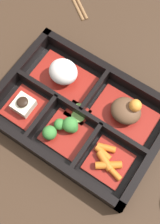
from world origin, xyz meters
TOP-DOWN VIEW (x-y plane):
  - ground_plane at (0.00, 0.00)m, footprint 3.00×3.00m
  - bento_base at (0.00, 0.00)m, footprint 0.31×0.22m
  - bento_rim at (-0.00, -0.00)m, footprint 0.31×0.22m
  - bowl_rice at (-0.07, 0.05)m, footprint 0.12×0.07m
  - bowl_stew at (0.07, 0.05)m, footprint 0.12×0.07m
  - bowl_tofu at (-0.10, -0.05)m, footprint 0.07×0.07m
  - bowl_greens at (-0.01, -0.04)m, footprint 0.08×0.07m
  - bowl_carrots at (0.09, -0.05)m, footprint 0.07×0.07m
  - bowl_pickles at (-0.00, -0.00)m, footprint 0.04×0.04m

SIDE VIEW (x-z plane):
  - ground_plane at x=0.00m, z-range 0.00..0.00m
  - bento_base at x=0.00m, z-range 0.00..0.01m
  - bowl_pickles at x=0.00m, z-range 0.01..0.02m
  - bowl_carrots at x=0.09m, z-range 0.01..0.03m
  - bento_rim at x=0.00m, z-range 0.00..0.04m
  - bowl_tofu at x=-0.10m, z-range 0.00..0.04m
  - bowl_greens at x=-0.01m, z-range 0.01..0.04m
  - bowl_stew at x=0.07m, z-range 0.00..0.05m
  - bowl_rice at x=-0.07m, z-range 0.01..0.06m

